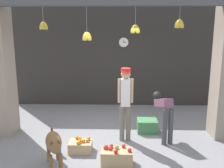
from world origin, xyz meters
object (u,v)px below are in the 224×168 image
at_px(produce_box_green, 147,126).
at_px(worker_stooping, 164,111).
at_px(fruit_crate_oranges, 81,146).
at_px(dog, 54,144).
at_px(shopkeeper, 125,99).
at_px(fruit_crate_apples, 117,157).
at_px(water_bottle, 59,148).
at_px(wall_clock, 124,42).

bearing_deg(produce_box_green, worker_stooping, -57.20).
height_order(worker_stooping, fruit_crate_oranges, worker_stooping).
bearing_deg(fruit_crate_oranges, dog, -117.78).
xyz_separation_m(shopkeeper, worker_stooping, (0.87, 0.03, -0.29)).
relative_size(shopkeeper, fruit_crate_apples, 2.86).
relative_size(fruit_crate_oranges, produce_box_green, 0.96).
xyz_separation_m(worker_stooping, water_bottle, (-2.20, -0.75, -0.55)).
distance_m(worker_stooping, fruit_crate_apples, 1.61).
height_order(dog, fruit_crate_oranges, dog).
distance_m(worker_stooping, wall_clock, 3.20).
relative_size(water_bottle, wall_clock, 0.90).
bearing_deg(fruit_crate_oranges, worker_stooping, 18.51).
xyz_separation_m(fruit_crate_oranges, produce_box_green, (1.48, 1.08, 0.04)).
bearing_deg(dog, fruit_crate_apples, 80.43).
height_order(produce_box_green, wall_clock, wall_clock).
bearing_deg(shopkeeper, fruit_crate_oranges, 30.00).
bearing_deg(fruit_crate_apples, shopkeeper, 80.38).
bearing_deg(worker_stooping, dog, -163.40).
bearing_deg(fruit_crate_oranges, water_bottle, -159.43).
relative_size(fruit_crate_apples, water_bottle, 2.00).
xyz_separation_m(fruit_crate_oranges, water_bottle, (-0.40, -0.15, 0.02)).
bearing_deg(wall_clock, fruit_crate_apples, -92.67).
relative_size(shopkeeper, fruit_crate_oranges, 3.58).
bearing_deg(water_bottle, wall_clock, 69.18).
distance_m(fruit_crate_apples, produce_box_green, 1.74).
relative_size(shopkeeper, water_bottle, 5.72).
distance_m(fruit_crate_oranges, wall_clock, 3.99).
bearing_deg(shopkeeper, worker_stooping, -179.37).
height_order(fruit_crate_oranges, fruit_crate_apples, fruit_crate_apples).
bearing_deg(dog, worker_stooping, 101.53).
height_order(shopkeeper, fruit_crate_apples, shopkeeper).
bearing_deg(fruit_crate_oranges, produce_box_green, 36.11).
distance_m(shopkeeper, fruit_crate_apples, 1.36).
distance_m(produce_box_green, water_bottle, 2.25).
bearing_deg(dog, produce_box_green, 114.46).
distance_m(shopkeeper, wall_clock, 2.99).
bearing_deg(fruit_crate_apples, wall_clock, 87.33).
height_order(dog, shopkeeper, shopkeeper).
xyz_separation_m(produce_box_green, water_bottle, (-1.89, -1.23, -0.02)).
xyz_separation_m(fruit_crate_apples, produce_box_green, (0.74, 1.58, 0.00)).
bearing_deg(dog, fruit_crate_oranges, 132.88).
height_order(dog, produce_box_green, dog).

